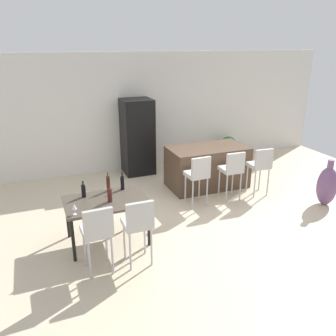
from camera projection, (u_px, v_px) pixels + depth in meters
ground_plane at (199, 208)px, 6.88m from camera, size 10.00×10.00×0.00m
back_wall at (151, 111)px, 8.86m from camera, size 10.00×0.12×2.90m
kitchen_island at (207, 167)px, 7.80m from camera, size 1.75×0.93×0.92m
bar_chair_left at (198, 173)px, 6.75m from camera, size 0.42×0.42×1.05m
bar_chair_middle at (232, 168)px, 7.02m from camera, size 0.41×0.41×1.05m
bar_chair_right at (261, 164)px, 7.26m from camera, size 0.42×0.42×1.05m
dining_table at (106, 204)px, 5.52m from camera, size 1.30×0.86×0.74m
dining_chair_near at (97, 230)px, 4.72m from camera, size 0.42×0.42×1.05m
dining_chair_far at (138, 222)px, 4.92m from camera, size 0.40×0.40×1.05m
wine_bottle_middle at (110, 195)px, 5.42m from camera, size 0.07×0.07×0.28m
wine_bottle_left at (84, 191)px, 5.58m from camera, size 0.07×0.07×0.27m
wine_bottle_near at (108, 184)px, 5.80m from camera, size 0.06×0.06×0.33m
wine_bottle_inner at (122, 183)px, 5.86m from camera, size 0.06×0.06×0.32m
wine_glass_right at (74, 207)px, 5.00m from camera, size 0.07×0.07×0.17m
refrigerator at (137, 137)px, 8.48m from camera, size 0.72×0.68×1.84m
floor_vase at (327, 186)px, 6.91m from camera, size 0.39×0.39×0.95m
potted_plant at (228, 146)px, 9.55m from camera, size 0.47×0.47×0.67m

